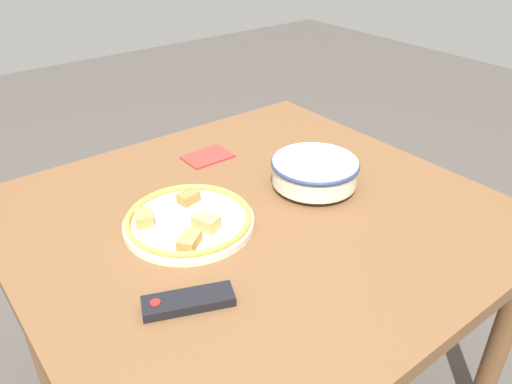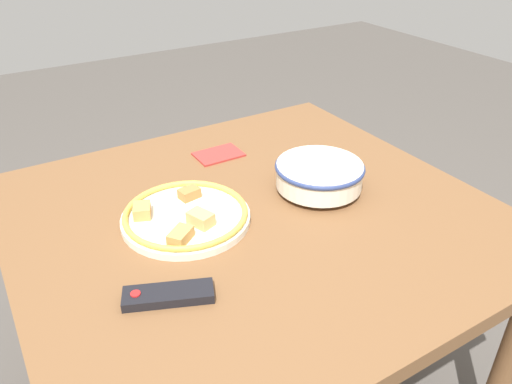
{
  "view_description": "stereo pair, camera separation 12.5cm",
  "coord_description": "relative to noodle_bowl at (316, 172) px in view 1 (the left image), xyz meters",
  "views": [
    {
      "loc": [
        0.64,
        0.82,
        1.38
      ],
      "look_at": [
        -0.02,
        -0.02,
        0.74
      ],
      "focal_mm": 35.0,
      "sensor_mm": 36.0,
      "label": 1
    },
    {
      "loc": [
        0.53,
        0.9,
        1.38
      ],
      "look_at": [
        -0.02,
        -0.02,
        0.74
      ],
      "focal_mm": 35.0,
      "sensor_mm": 36.0,
      "label": 2
    }
  ],
  "objects": [
    {
      "name": "dining_table",
      "position": [
        0.2,
        -0.0,
        -0.12
      ],
      "size": [
        1.14,
        1.08,
        0.7
      ],
      "color": "brown",
      "rests_on": "ground_plane"
    },
    {
      "name": "noodle_bowl",
      "position": [
        0.0,
        0.0,
        0.0
      ],
      "size": [
        0.24,
        0.24,
        0.08
      ],
      "color": "silver",
      "rests_on": "dining_table"
    },
    {
      "name": "food_plate",
      "position": [
        0.37,
        -0.05,
        -0.03
      ],
      "size": [
        0.31,
        0.31,
        0.05
      ],
      "color": "silver",
      "rests_on": "dining_table"
    },
    {
      "name": "tv_remote",
      "position": [
        0.51,
        0.18,
        -0.04
      ],
      "size": [
        0.18,
        0.12,
        0.02
      ],
      "rotation": [
        0.0,
        0.0,
        4.32
      ],
      "color": "black",
      "rests_on": "dining_table"
    },
    {
      "name": "folded_napkin",
      "position": [
        0.13,
        -0.33,
        -0.04
      ],
      "size": [
        0.14,
        0.1,
        0.01
      ],
      "color": "#B2332D",
      "rests_on": "dining_table"
    }
  ]
}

